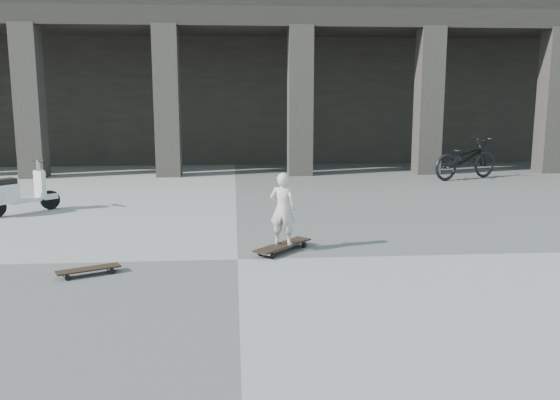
{
  "coord_description": "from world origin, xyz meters",
  "views": [
    {
      "loc": [
        -0.03,
        -7.7,
        2.17
      ],
      "look_at": [
        0.64,
        0.85,
        0.65
      ],
      "focal_mm": 38.0,
      "sensor_mm": 36.0,
      "label": 1
    }
  ],
  "objects": [
    {
      "name": "ground",
      "position": [
        0.0,
        0.0,
        0.0
      ],
      "size": [
        90.0,
        90.0,
        0.0
      ],
      "primitive_type": "plane",
      "color": "#4C4C49",
      "rests_on": "ground"
    },
    {
      "name": "bicycle",
      "position": [
        6.01,
        7.3,
        0.54
      ],
      "size": [
        2.16,
        1.47,
        1.08
      ],
      "primitive_type": "imported",
      "rotation": [
        0.0,
        0.0,
        1.98
      ],
      "color": "black",
      "rests_on": "ground"
    },
    {
      "name": "skateboard_spare",
      "position": [
        -1.82,
        -0.57,
        0.07
      ],
      "size": [
        0.76,
        0.5,
        0.09
      ],
      "rotation": [
        0.0,
        0.0,
        0.45
      ],
      "color": "black",
      "rests_on": "ground"
    },
    {
      "name": "child",
      "position": [
        0.64,
        0.35,
        0.61
      ],
      "size": [
        0.43,
        0.35,
        1.01
      ],
      "primitive_type": "imported",
      "rotation": [
        0.0,
        0.0,
        2.8
      ],
      "color": "#BAB1A8",
      "rests_on": "longboard"
    },
    {
      "name": "colonnade",
      "position": [
        -0.0,
        13.77,
        3.03
      ],
      "size": [
        28.0,
        8.82,
        6.0
      ],
      "color": "black",
      "rests_on": "ground"
    },
    {
      "name": "longboard",
      "position": [
        0.64,
        0.35,
        0.08
      ],
      "size": [
        0.88,
        0.94,
        0.1
      ],
      "rotation": [
        0.0,
        0.0,
        0.84
      ],
      "color": "black",
      "rests_on": "ground"
    },
    {
      "name": "scooter",
      "position": [
        -4.12,
        3.31,
        0.39
      ],
      "size": [
        1.1,
        1.07,
        0.98
      ],
      "rotation": [
        0.0,
        0.0,
        0.77
      ],
      "color": "black",
      "rests_on": "ground"
    }
  ]
}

